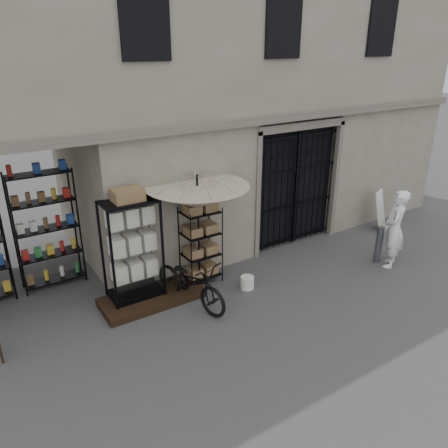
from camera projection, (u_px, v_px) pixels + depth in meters
ground at (296, 301)px, 8.67m from camera, size 80.00×80.00×0.00m
main_building at (192, 55)px, 10.06m from camera, size 14.00×4.00×9.00m
shop_recess at (14, 234)px, 8.02m from camera, size 3.00×1.70×3.00m
shop_shelving at (9, 237)px, 8.48m from camera, size 2.70×0.50×2.50m
iron_gate at (292, 186)px, 10.75m from camera, size 2.50×0.21×3.00m
step_platform at (152, 298)px, 8.65m from camera, size 2.00×0.90×0.15m
display_cabinet at (133, 255)px, 8.27m from camera, size 1.06×0.74×2.13m
wire_rack at (201, 246)px, 9.11m from camera, size 0.84×0.68×1.68m
market_umbrella at (197, 191)px, 8.45m from camera, size 2.00×2.03×2.91m
white_bucket at (247, 282)px, 9.08m from camera, size 0.36×0.36×0.27m
bicycle at (191, 304)px, 8.58m from camera, size 0.87×1.10×1.85m
steel_bollard at (379, 245)px, 10.09m from camera, size 0.21×0.21×0.87m
shopkeeper at (389, 265)px, 10.08m from camera, size 1.53×1.88×0.43m
easel_sign at (387, 211)px, 11.77m from camera, size 0.69×0.73×1.07m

